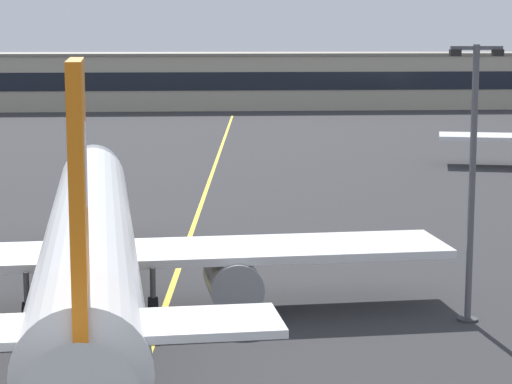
# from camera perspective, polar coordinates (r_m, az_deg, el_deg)

# --- Properties ---
(taxiway_centreline) EXTENTS (14.50, 179.46, 0.01)m
(taxiway_centreline) POSITION_cam_1_polar(r_m,az_deg,el_deg) (60.24, -3.85, -2.81)
(taxiway_centreline) COLOR yellow
(taxiway_centreline) RESTS_ON ground
(airliner_foreground) EXTENTS (32.27, 41.53, 11.65)m
(airliner_foreground) POSITION_cam_1_polar(r_m,az_deg,el_deg) (44.34, -9.35, -2.80)
(airliner_foreground) COLOR white
(airliner_foreground) RESTS_ON ground
(apron_lamp_post) EXTENTS (2.24, 0.90, 11.84)m
(apron_lamp_post) POSITION_cam_1_polar(r_m,az_deg,el_deg) (43.77, 12.09, 0.76)
(apron_lamp_post) COLOR #515156
(apron_lamp_post) RESTS_ON ground
(safety_cone_by_nose_gear) EXTENTS (0.44, 0.44, 0.55)m
(safety_cone_by_nose_gear) POSITION_cam_1_polar(r_m,az_deg,el_deg) (60.16, -7.42, -2.64)
(safety_cone_by_nose_gear) COLOR orange
(safety_cone_by_nose_gear) RESTS_ON ground
(terminal_building) EXTENTS (166.68, 12.40, 8.87)m
(terminal_building) POSITION_cam_1_polar(r_m,az_deg,el_deg) (162.80, -2.80, 6.28)
(terminal_building) COLOR #B2A893
(terminal_building) RESTS_ON ground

